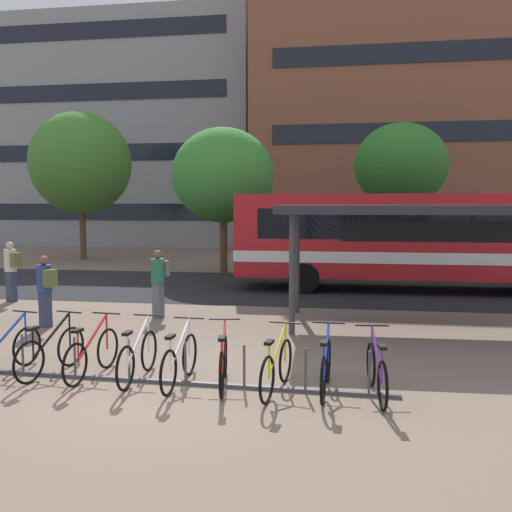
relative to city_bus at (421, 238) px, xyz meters
name	(u,v)px	position (x,y,z in m)	size (l,w,h in m)	color
ground	(160,390)	(-5.40, -10.63, -1.78)	(200.00, 200.00, 0.00)	#7A6656
bus_lane_asphalt	(259,287)	(-5.40, 0.00, -1.77)	(80.00, 7.20, 0.01)	#232326
city_bus	(421,238)	(0.00, 0.00, 0.00)	(12.05, 2.68, 3.20)	red
bike_rack	(157,378)	(-5.54, -10.33, -1.68)	(7.63, 0.33, 0.70)	#47474C
parked_bicycle_blue_1	(5,352)	(-8.24, -10.26, -1.39)	(0.52, 1.71, 0.99)	black
parked_bicycle_black_2	(51,352)	(-7.47, -10.16, -1.39)	(0.54, 1.70, 0.99)	black
parked_bicycle_red_3	(92,354)	(-6.72, -10.18, -1.39)	(0.52, 1.72, 0.99)	black
parked_bicycle_white_4	(138,357)	(-5.90, -10.23, -1.39)	(0.52, 1.72, 0.99)	black
parked_bicycle_white_5	(180,361)	(-5.16, -10.35, -1.39)	(0.52, 1.72, 0.99)	black
parked_bicycle_red_6	(223,363)	(-4.45, -10.33, -1.39)	(0.52, 1.71, 0.99)	black
parked_bicycle_yellow_7	(277,368)	(-3.59, -10.45, -1.39)	(0.52, 1.71, 0.99)	black
parked_bicycle_blue_8	(326,368)	(-2.85, -10.36, -1.39)	(0.52, 1.72, 0.99)	black
parked_bicycle_purple_9	(377,372)	(-2.10, -10.45, -1.39)	(0.52, 1.72, 0.99)	black
transit_shelter	(420,213)	(-0.83, -5.43, 0.90)	(6.69, 3.41, 2.85)	#38383D
commuter_grey_pack_0	(159,279)	(-7.18, -5.43, -0.78)	(0.43, 0.58, 1.72)	#565660
commuter_olive_pack_1	(45,286)	(-9.43, -6.88, -0.81)	(0.61, 0.53, 1.68)	#2D3851
commuter_olive_pack_2	(11,267)	(-12.20, -3.93, -0.75)	(0.60, 0.47, 1.77)	#2D3851
street_tree_0	(401,165)	(0.04, 7.03, 2.86)	(4.18, 4.18, 6.53)	brown
street_tree_1	(223,175)	(-7.45, 3.65, 2.28)	(4.21, 4.21, 6.02)	brown
street_tree_2	(81,163)	(-15.85, 7.96, 3.19)	(5.11, 5.11, 7.58)	brown
building_left_wing	(126,139)	(-19.04, 21.85, 6.09)	(20.82, 11.66, 15.74)	gray
building_right_wing	(446,115)	(3.97, 18.18, 6.79)	(23.93, 10.43, 17.12)	brown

